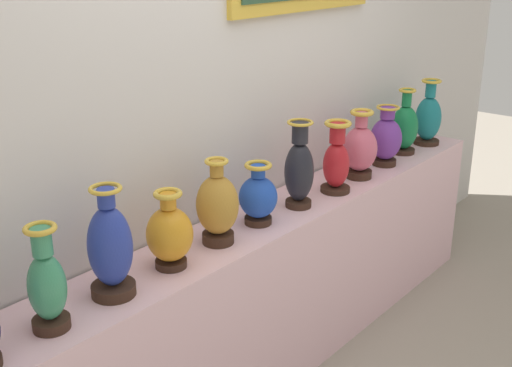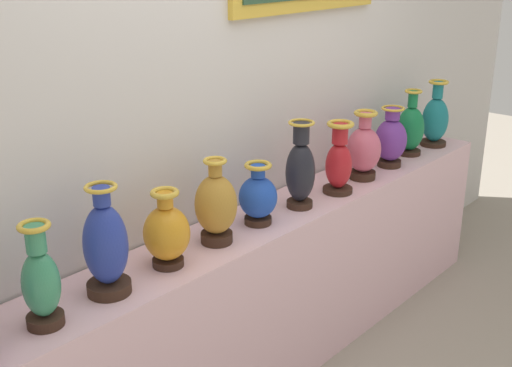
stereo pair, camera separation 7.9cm
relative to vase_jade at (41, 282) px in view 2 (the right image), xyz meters
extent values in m
cube|color=beige|center=(1.10, 0.05, -0.58)|extent=(3.71, 0.38, 0.84)
cube|color=silver|center=(1.10, 0.29, 0.52)|extent=(6.14, 0.10, 3.04)
cylinder|color=#382319|center=(0.00, 0.00, -0.14)|extent=(0.12, 0.12, 0.04)
ellipsoid|color=#388C60|center=(0.00, 0.00, -0.01)|extent=(0.12, 0.12, 0.23)
cylinder|color=#388C60|center=(0.00, 0.00, 0.15)|extent=(0.06, 0.06, 0.09)
torus|color=gold|center=(0.00, 0.00, 0.20)|extent=(0.11, 0.11, 0.02)
cylinder|color=#382319|center=(0.27, 0.02, -0.14)|extent=(0.16, 0.16, 0.04)
ellipsoid|color=#263899|center=(0.27, 0.02, 0.03)|extent=(0.16, 0.16, 0.30)
cylinder|color=#263899|center=(0.27, 0.02, 0.21)|extent=(0.06, 0.06, 0.07)
torus|color=gold|center=(0.27, 0.02, 0.25)|extent=(0.11, 0.11, 0.02)
cylinder|color=#382319|center=(0.55, 0.02, -0.14)|extent=(0.12, 0.12, 0.03)
ellipsoid|color=orange|center=(0.55, 0.02, -0.02)|extent=(0.18, 0.18, 0.22)
cylinder|color=orange|center=(0.55, 0.02, 0.12)|extent=(0.06, 0.06, 0.06)
torus|color=gold|center=(0.55, 0.02, 0.15)|extent=(0.11, 0.11, 0.02)
cylinder|color=#382319|center=(0.83, 0.03, -0.14)|extent=(0.13, 0.13, 0.04)
ellipsoid|color=#B27F2D|center=(0.83, 0.03, 0.01)|extent=(0.18, 0.18, 0.25)
cylinder|color=#B27F2D|center=(0.83, 0.03, 0.17)|extent=(0.06, 0.06, 0.06)
torus|color=gold|center=(0.83, 0.03, 0.20)|extent=(0.10, 0.10, 0.02)
cylinder|color=#382319|center=(1.09, 0.03, -0.14)|extent=(0.12, 0.12, 0.03)
ellipsoid|color=#1E47B2|center=(1.09, 0.03, -0.03)|extent=(0.17, 0.17, 0.19)
cylinder|color=#1E47B2|center=(1.09, 0.03, 0.09)|extent=(0.06, 0.06, 0.05)
torus|color=gold|center=(1.09, 0.03, 0.12)|extent=(0.12, 0.12, 0.02)
cylinder|color=#382319|center=(1.37, 0.01, -0.14)|extent=(0.12, 0.12, 0.03)
ellipsoid|color=black|center=(1.37, 0.01, 0.02)|extent=(0.14, 0.14, 0.28)
cylinder|color=black|center=(1.37, 0.01, 0.21)|extent=(0.08, 0.08, 0.10)
torus|color=gold|center=(1.37, 0.01, 0.26)|extent=(0.12, 0.12, 0.01)
cylinder|color=#382319|center=(1.65, -0.02, -0.14)|extent=(0.15, 0.15, 0.03)
ellipsoid|color=red|center=(1.65, -0.02, -0.02)|extent=(0.13, 0.13, 0.23)
cylinder|color=red|center=(1.65, -0.02, 0.15)|extent=(0.08, 0.08, 0.10)
torus|color=gold|center=(1.65, -0.02, 0.20)|extent=(0.13, 0.13, 0.02)
cylinder|color=#382319|center=(1.91, 0.00, -0.14)|extent=(0.14, 0.14, 0.04)
ellipsoid|color=#CC5972|center=(1.91, 0.00, 0.00)|extent=(0.18, 0.18, 0.24)
cylinder|color=#CC5972|center=(1.91, 0.00, 0.16)|extent=(0.07, 0.07, 0.08)
torus|color=gold|center=(1.91, 0.00, 0.20)|extent=(0.12, 0.12, 0.02)
cylinder|color=#382319|center=(2.19, 0.00, -0.14)|extent=(0.13, 0.13, 0.04)
ellipsoid|color=#6B3393|center=(2.19, 0.00, 0.00)|extent=(0.18, 0.18, 0.24)
cylinder|color=#6B3393|center=(2.19, 0.00, 0.14)|extent=(0.08, 0.08, 0.06)
torus|color=gold|center=(2.19, 0.00, 0.18)|extent=(0.13, 0.13, 0.01)
cylinder|color=#382319|center=(2.46, 0.03, -0.14)|extent=(0.14, 0.14, 0.03)
ellipsoid|color=#14723D|center=(2.46, 0.03, 0.00)|extent=(0.16, 0.16, 0.26)
cylinder|color=#14723D|center=(2.46, 0.03, 0.18)|extent=(0.06, 0.06, 0.09)
torus|color=gold|center=(2.46, 0.03, 0.22)|extent=(0.10, 0.10, 0.02)
cylinder|color=#382319|center=(2.73, 0.01, -0.14)|extent=(0.16, 0.16, 0.03)
ellipsoid|color=#19727A|center=(2.73, 0.01, 0.01)|extent=(0.16, 0.16, 0.27)
cylinder|color=#19727A|center=(2.73, 0.01, 0.19)|extent=(0.06, 0.06, 0.10)
torus|color=gold|center=(2.73, 0.01, 0.24)|extent=(0.12, 0.12, 0.02)
camera|label=1|loc=(-1.00, -1.69, 1.02)|focal=46.02mm
camera|label=2|loc=(-0.95, -1.75, 1.02)|focal=46.02mm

